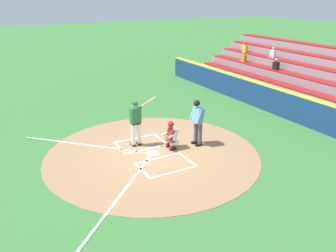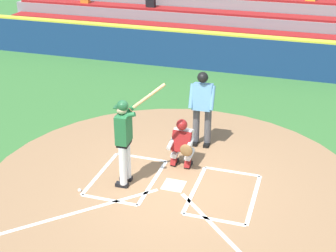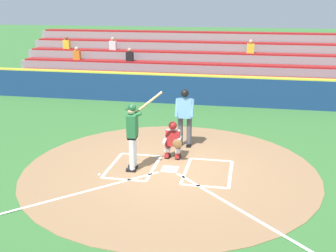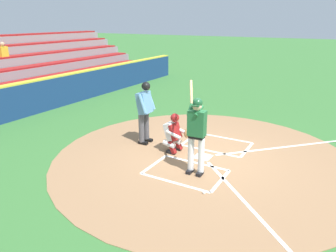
% 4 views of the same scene
% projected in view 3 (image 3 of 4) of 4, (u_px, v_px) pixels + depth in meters
% --- Properties ---
extents(ground_plane, '(120.00, 120.00, 0.00)m').
position_uv_depth(ground_plane, '(170.00, 170.00, 11.31)').
color(ground_plane, '#387033').
extents(dirt_circle, '(8.00, 8.00, 0.01)m').
position_uv_depth(dirt_circle, '(170.00, 169.00, 11.31)').
color(dirt_circle, '#99704C').
rests_on(dirt_circle, ground).
extents(home_plate_and_chalk, '(7.93, 4.91, 0.01)m').
position_uv_depth(home_plate_and_chalk, '(163.00, 182.00, 10.49)').
color(home_plate_and_chalk, white).
rests_on(home_plate_and_chalk, dirt_circle).
extents(batter, '(0.91, 0.75, 2.13)m').
position_uv_depth(batter, '(133.00, 132.00, 10.97)').
color(batter, white).
rests_on(batter, ground).
extents(catcher, '(0.59, 0.62, 1.13)m').
position_uv_depth(catcher, '(173.00, 139.00, 11.95)').
color(catcher, black).
rests_on(catcher, ground).
extents(plate_umpire, '(0.59, 0.42, 1.86)m').
position_uv_depth(plate_umpire, '(185.00, 114.00, 12.78)').
color(plate_umpire, '#4C4C51').
rests_on(plate_umpire, ground).
extents(baseball, '(0.07, 0.07, 0.07)m').
position_uv_depth(baseball, '(99.00, 175.00, 10.89)').
color(baseball, white).
rests_on(baseball, ground).
extents(backstop_wall, '(22.00, 0.36, 1.31)m').
position_uv_depth(backstop_wall, '(202.00, 90.00, 18.15)').
color(backstop_wall, navy).
rests_on(backstop_wall, ground).
extents(bleacher_stand, '(20.00, 5.10, 2.78)m').
position_uv_depth(bleacher_stand, '(211.00, 68.00, 21.64)').
color(bleacher_stand, gray).
rests_on(bleacher_stand, ground).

